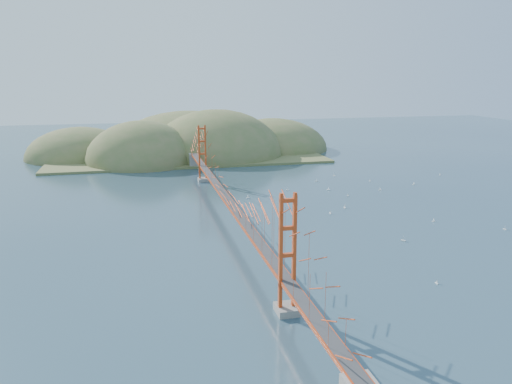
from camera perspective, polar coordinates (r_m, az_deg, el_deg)
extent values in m
plane|color=#2C4759|center=(75.83, -3.09, -3.48)|extent=(320.00, 320.00, 0.00)
cube|color=gray|center=(48.51, 3.51, -13.24)|extent=(2.00, 2.40, 0.70)
cube|color=gray|center=(104.48, -6.07, 1.41)|extent=(2.00, 2.40, 0.70)
cube|color=#CA3E16|center=(74.93, -3.12, -1.07)|extent=(1.40, 92.00, 0.16)
cube|color=#CA3E16|center=(74.98, -3.12, -1.22)|extent=(1.33, 92.00, 0.24)
cube|color=#38383A|center=(74.90, -3.12, -1.00)|extent=(1.19, 92.00, 0.03)
cube|color=gray|center=(119.84, -7.09, 3.58)|extent=(2.20, 2.60, 3.30)
cube|color=olive|center=(137.73, -7.93, 4.26)|extent=(70.00, 40.00, 0.60)
ellipsoid|color=olive|center=(129.28, -12.88, 3.33)|extent=(28.00, 28.00, 21.00)
ellipsoid|color=olive|center=(136.79, -4.50, 4.18)|extent=(36.00, 36.00, 25.00)
ellipsoid|color=olive|center=(148.27, 1.92, 4.94)|extent=(32.00, 32.00, 18.00)
ellipsoid|color=olive|center=(141.93, -19.43, 3.79)|extent=(28.00, 28.00, 16.00)
ellipsoid|color=olive|center=(151.73, -7.70, 5.02)|extent=(44.00, 44.00, 22.00)
cube|color=white|center=(106.69, 12.91, 1.23)|extent=(0.21, 0.50, 0.09)
cylinder|color=white|center=(106.64, 12.91, 1.37)|extent=(0.01, 0.01, 0.53)
cube|color=white|center=(84.90, 10.12, -1.77)|extent=(0.24, 0.64, 0.11)
cylinder|color=white|center=(84.81, 10.13, -1.54)|extent=(0.02, 0.02, 0.69)
cube|color=white|center=(99.05, 14.00, 0.23)|extent=(0.53, 0.25, 0.09)
cylinder|color=white|center=(98.98, 14.01, 0.39)|extent=(0.01, 0.01, 0.56)
cube|color=white|center=(80.81, 26.56, -3.82)|extent=(0.32, 0.54, 0.09)
cylinder|color=white|center=(80.73, 26.58, -3.63)|extent=(0.01, 0.01, 0.56)
cube|color=white|center=(93.06, 10.45, -0.44)|extent=(0.47, 0.43, 0.09)
cylinder|color=white|center=(93.00, 10.46, -0.28)|extent=(0.01, 0.01, 0.53)
cube|color=white|center=(57.95, 19.96, -9.77)|extent=(0.19, 0.48, 0.09)
cylinder|color=white|center=(57.86, 19.98, -9.54)|extent=(0.01, 0.01, 0.51)
cube|color=white|center=(97.21, 8.30, 0.25)|extent=(0.63, 0.26, 0.11)
cylinder|color=white|center=(97.14, 8.30, 0.45)|extent=(0.02, 0.02, 0.67)
cube|color=white|center=(80.77, 19.64, -3.17)|extent=(0.51, 0.26, 0.09)
cylinder|color=white|center=(80.70, 19.66, -2.99)|extent=(0.01, 0.01, 0.53)
cube|color=white|center=(81.21, 8.49, -2.41)|extent=(0.22, 0.56, 0.10)
cylinder|color=white|center=(81.13, 8.50, -2.21)|extent=(0.02, 0.02, 0.60)
cube|color=white|center=(105.87, 17.59, 0.84)|extent=(0.57, 0.26, 0.10)
cylinder|color=white|center=(105.80, 17.60, 1.00)|extent=(0.02, 0.02, 0.60)
cube|color=white|center=(117.53, 20.29, 1.85)|extent=(0.33, 0.51, 0.09)
cylinder|color=white|center=(117.48, 20.30, 1.97)|extent=(0.01, 0.01, 0.53)
cube|color=white|center=(70.39, 16.49, -5.34)|extent=(0.56, 0.62, 0.11)
cylinder|color=white|center=(70.28, 16.51, -5.08)|extent=(0.02, 0.02, 0.69)
cube|color=white|center=(96.23, 3.62, 0.23)|extent=(0.45, 0.56, 0.10)
cylinder|color=white|center=(96.16, 3.62, 0.40)|extent=(0.02, 0.02, 0.60)
cube|color=white|center=(104.40, 6.93, 1.22)|extent=(0.63, 0.33, 0.11)
cylinder|color=white|center=(104.33, 6.94, 1.39)|extent=(0.02, 0.02, 0.65)
cube|color=white|center=(90.06, -0.94, -0.67)|extent=(0.61, 0.24, 0.11)
cylinder|color=white|center=(89.98, -0.94, -0.47)|extent=(0.02, 0.02, 0.65)
cube|color=white|center=(110.90, 8.92, 1.88)|extent=(0.36, 0.61, 0.11)
cylinder|color=white|center=(110.84, 8.92, 2.04)|extent=(0.02, 0.02, 0.63)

